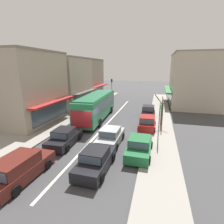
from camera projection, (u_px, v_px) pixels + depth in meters
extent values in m
plane|color=#3F3F42|center=(98.00, 134.00, 18.00)|extent=(140.00, 140.00, 0.00)
cube|color=silver|center=(109.00, 122.00, 21.74)|extent=(0.20, 28.00, 0.01)
cube|color=gray|center=(67.00, 114.00, 25.29)|extent=(5.20, 44.00, 0.14)
cube|color=gray|center=(160.00, 121.00, 22.06)|extent=(2.80, 44.00, 0.12)
cube|color=#B2A38E|center=(22.00, 88.00, 21.13)|extent=(7.52, 8.75, 8.28)
cube|color=maroon|center=(54.00, 102.00, 20.45)|extent=(1.10, 8.05, 0.20)
cube|color=#425160|center=(52.00, 112.00, 20.88)|extent=(0.06, 7.00, 1.80)
cube|color=gray|center=(18.00, 51.00, 20.06)|extent=(7.68, 8.75, 0.24)
cube|color=#B2A38E|center=(61.00, 83.00, 29.47)|extent=(7.95, 8.47, 7.97)
cube|color=#4C4742|center=(86.00, 92.00, 28.70)|extent=(1.10, 7.79, 0.20)
cube|color=#425160|center=(84.00, 99.00, 29.13)|extent=(0.06, 6.77, 1.80)
cube|color=gray|center=(59.00, 58.00, 28.44)|extent=(8.11, 8.47, 0.24)
cube|color=gray|center=(83.00, 79.00, 37.96)|extent=(6.31, 9.41, 8.06)
cube|color=maroon|center=(99.00, 86.00, 37.40)|extent=(1.10, 8.66, 0.20)
cube|color=#425160|center=(97.00, 92.00, 37.83)|extent=(0.06, 7.53, 1.80)
cube|color=#6E6358|center=(82.00, 59.00, 36.92)|extent=(6.47, 9.41, 0.24)
cube|color=beige|center=(193.00, 80.00, 30.43)|extent=(7.18, 11.83, 8.77)
cube|color=#2D703D|center=(168.00, 89.00, 31.86)|extent=(1.10, 10.88, 0.20)
cube|color=#425160|center=(170.00, 96.00, 32.08)|extent=(0.06, 9.46, 1.80)
cube|color=gray|center=(196.00, 53.00, 29.30)|extent=(7.34, 11.83, 0.24)
cube|color=#237A4C|center=(97.00, 106.00, 22.66)|extent=(3.09, 10.92, 2.70)
cube|color=#425160|center=(96.00, 103.00, 22.56)|extent=(3.10, 10.49, 0.90)
cube|color=maroon|center=(81.00, 119.00, 17.57)|extent=(2.25, 0.18, 1.76)
cube|color=#1A5B39|center=(96.00, 95.00, 22.31)|extent=(2.92, 10.05, 0.12)
cylinder|color=black|center=(95.00, 109.00, 26.40)|extent=(0.31, 0.97, 0.96)
cylinder|color=black|center=(111.00, 110.00, 25.91)|extent=(0.31, 0.97, 0.96)
cylinder|color=black|center=(79.00, 121.00, 20.41)|extent=(0.31, 0.97, 0.96)
cylinder|color=black|center=(100.00, 123.00, 19.92)|extent=(0.31, 0.97, 0.96)
cube|color=black|center=(96.00, 162.00, 11.69)|extent=(1.79, 4.23, 0.72)
cube|color=black|center=(95.00, 154.00, 11.44)|extent=(1.59, 1.83, 0.60)
cube|color=#425160|center=(100.00, 148.00, 12.29)|extent=(1.44, 0.09, 0.51)
cube|color=#425160|center=(90.00, 161.00, 10.58)|extent=(1.40, 0.08, 0.48)
cylinder|color=black|center=(91.00, 154.00, 13.14)|extent=(0.19, 0.62, 0.62)
cylinder|color=black|center=(113.00, 157.00, 12.69)|extent=(0.19, 0.62, 0.62)
cylinder|color=black|center=(76.00, 173.00, 10.80)|extent=(0.19, 0.62, 0.62)
cylinder|color=black|center=(102.00, 178.00, 10.34)|extent=(0.19, 0.62, 0.62)
cube|color=#9EA3A8|center=(111.00, 138.00, 15.56)|extent=(1.78, 4.22, 0.72)
cube|color=#9EA3A8|center=(110.00, 132.00, 15.30)|extent=(1.58, 1.82, 0.60)
cube|color=#425160|center=(113.00, 128.00, 16.16)|extent=(1.44, 0.08, 0.51)
cube|color=#425160|center=(107.00, 135.00, 14.45)|extent=(1.40, 0.08, 0.48)
cylinder|color=black|center=(106.00, 134.00, 17.01)|extent=(0.19, 0.62, 0.62)
cylinder|color=black|center=(123.00, 136.00, 16.56)|extent=(0.19, 0.62, 0.62)
cylinder|color=black|center=(97.00, 145.00, 14.66)|extent=(0.19, 0.62, 0.62)
cylinder|color=black|center=(116.00, 147.00, 14.21)|extent=(0.19, 0.62, 0.62)
cube|color=black|center=(65.00, 139.00, 15.40)|extent=(1.88, 4.26, 0.72)
cube|color=black|center=(64.00, 132.00, 15.14)|extent=(1.63, 1.86, 0.60)
cube|color=#425160|center=(69.00, 129.00, 16.01)|extent=(1.44, 0.12, 0.51)
cube|color=#425160|center=(58.00, 136.00, 14.27)|extent=(1.41, 0.11, 0.48)
cylinder|color=black|center=(63.00, 135.00, 16.82)|extent=(0.20, 0.63, 0.62)
cylinder|color=black|center=(80.00, 136.00, 16.46)|extent=(0.20, 0.63, 0.62)
cylinder|color=black|center=(48.00, 146.00, 14.44)|extent=(0.20, 0.63, 0.62)
cylinder|color=black|center=(67.00, 148.00, 14.08)|extent=(0.20, 0.63, 0.62)
cube|color=#561E19|center=(22.00, 171.00, 10.68)|extent=(1.90, 4.55, 0.76)
cube|color=#561E19|center=(15.00, 163.00, 10.17)|extent=(1.72, 2.65, 0.68)
cube|color=#425160|center=(32.00, 153.00, 11.39)|extent=(1.51, 0.11, 0.58)
cylinder|color=black|center=(27.00, 161.00, 12.22)|extent=(0.20, 0.63, 0.62)
cylinder|color=black|center=(48.00, 165.00, 11.73)|extent=(0.20, 0.63, 0.62)
cylinder|color=black|center=(16.00, 191.00, 9.23)|extent=(0.20, 0.63, 0.62)
cube|color=#1E6638|center=(139.00, 148.00, 13.64)|extent=(1.78, 4.23, 0.72)
cube|color=#1E6638|center=(140.00, 141.00, 13.38)|extent=(1.59, 1.82, 0.60)
cube|color=#425160|center=(141.00, 136.00, 14.24)|extent=(1.44, 0.08, 0.51)
cube|color=#425160|center=(138.00, 146.00, 12.52)|extent=(1.40, 0.08, 0.48)
cylinder|color=black|center=(131.00, 143.00, 15.09)|extent=(0.19, 0.62, 0.62)
cylinder|color=black|center=(151.00, 145.00, 14.64)|extent=(0.19, 0.62, 0.62)
cylinder|color=black|center=(125.00, 157.00, 12.74)|extent=(0.19, 0.62, 0.62)
cylinder|color=black|center=(149.00, 160.00, 12.29)|extent=(0.19, 0.62, 0.62)
cube|color=maroon|center=(147.00, 124.00, 19.24)|extent=(1.70, 3.73, 0.76)
cube|color=maroon|center=(147.00, 119.00, 18.78)|extent=(1.55, 1.92, 0.64)
cube|color=#425160|center=(148.00, 117.00, 19.69)|extent=(1.40, 0.08, 0.54)
cube|color=#425160|center=(147.00, 122.00, 17.87)|extent=(1.37, 0.08, 0.51)
cylinder|color=black|center=(140.00, 123.00, 20.53)|extent=(0.19, 0.62, 0.62)
cylinder|color=black|center=(155.00, 124.00, 20.14)|extent=(0.19, 0.62, 0.62)
cylinder|color=black|center=(139.00, 129.00, 18.44)|extent=(0.19, 0.62, 0.62)
cylinder|color=black|center=(154.00, 130.00, 18.06)|extent=(0.19, 0.62, 0.62)
cube|color=black|center=(148.00, 113.00, 24.25)|extent=(1.71, 3.73, 0.76)
cube|color=black|center=(148.00, 108.00, 23.79)|extent=(1.55, 1.93, 0.64)
cube|color=#425160|center=(149.00, 107.00, 24.70)|extent=(1.40, 0.09, 0.54)
cube|color=#425160|center=(148.00, 110.00, 22.88)|extent=(1.37, 0.09, 0.51)
cylinder|color=black|center=(143.00, 112.00, 25.53)|extent=(0.19, 0.62, 0.62)
cylinder|color=black|center=(154.00, 112.00, 25.15)|extent=(0.19, 0.62, 0.62)
cylinder|color=black|center=(142.00, 116.00, 23.44)|extent=(0.19, 0.62, 0.62)
cylinder|color=black|center=(154.00, 117.00, 23.07)|extent=(0.19, 0.62, 0.62)
cylinder|color=gray|center=(112.00, 89.00, 37.27)|extent=(0.12, 0.12, 4.20)
cube|color=black|center=(112.00, 81.00, 36.83)|extent=(0.24, 0.24, 0.68)
sphere|color=red|center=(112.00, 80.00, 36.74)|extent=(0.13, 0.13, 0.13)
sphere|color=black|center=(112.00, 81.00, 36.79)|extent=(0.13, 0.13, 0.13)
sphere|color=black|center=(112.00, 82.00, 36.85)|extent=(0.13, 0.13, 0.13)
cylinder|color=gray|center=(159.00, 122.00, 16.06)|extent=(0.10, 0.10, 3.60)
cube|color=#19753D|center=(160.00, 106.00, 15.66)|extent=(0.08, 1.40, 0.44)
cube|color=white|center=(161.00, 106.00, 15.65)|extent=(0.01, 1.10, 0.10)
cube|color=#19753D|center=(160.00, 112.00, 15.80)|extent=(0.08, 1.40, 0.44)
cube|color=white|center=(160.00, 112.00, 15.79)|extent=(0.01, 1.10, 0.10)
cylinder|color=brown|center=(162.00, 116.00, 19.76)|extent=(0.24, 0.24, 2.61)
cylinder|color=brown|center=(163.00, 100.00, 19.78)|extent=(0.10, 1.00, 0.80)
cylinder|color=brown|center=(166.00, 102.00, 19.26)|extent=(0.74, 0.10, 0.76)
cylinder|color=brown|center=(163.00, 102.00, 18.97)|extent=(0.10, 0.87, 0.71)
cylinder|color=brown|center=(159.00, 100.00, 19.40)|extent=(0.96, 0.10, 1.14)
cylinder|color=#333338|center=(84.00, 107.00, 27.07)|extent=(0.14, 0.14, 0.84)
cylinder|color=#333338|center=(84.00, 108.00, 26.90)|extent=(0.14, 0.14, 0.84)
cube|color=slate|center=(84.00, 103.00, 26.81)|extent=(0.22, 0.36, 0.56)
sphere|color=brown|center=(84.00, 101.00, 26.71)|extent=(0.22, 0.22, 0.22)
cylinder|color=slate|center=(85.00, 103.00, 27.03)|extent=(0.09, 0.09, 0.54)
cylinder|color=slate|center=(83.00, 103.00, 26.58)|extent=(0.09, 0.09, 0.54)
cube|color=maroon|center=(83.00, 105.00, 26.56)|extent=(0.24, 0.10, 0.22)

